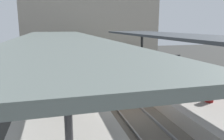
{
  "coord_description": "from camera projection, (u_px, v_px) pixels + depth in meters",
  "views": [
    {
      "loc": [
        -4.13,
        -10.88,
        5.04
      ],
      "look_at": [
        0.1,
        4.57,
        1.77
      ],
      "focal_mm": 34.87,
      "sensor_mm": 36.0,
      "label": 1
    }
  ],
  "objects": [
    {
      "name": "platform_left",
      "position": [
        63.0,
        115.0,
        11.27
      ],
      "size": [
        4.4,
        28.0,
        1.0
      ],
      "primitive_type": "cube",
      "color": "#ADA8A0",
      "rests_on": "ground_plane"
    },
    {
      "name": "rail_near_side",
      "position": [
        120.0,
        113.0,
        12.11
      ],
      "size": [
        0.08,
        28.0,
        0.14
      ],
      "primitive_type": "cube",
      "color": "slate",
      "rests_on": "track_ballast"
    },
    {
      "name": "station_building_backdrop",
      "position": [
        90.0,
        22.0,
        30.46
      ],
      "size": [
        18.0,
        6.0,
        11.0
      ],
      "primitive_type": "cube",
      "color": "#A89E8E",
      "rests_on": "ground_plane"
    },
    {
      "name": "track_ballast",
      "position": [
        132.0,
        114.0,
        12.33
      ],
      "size": [
        3.2,
        28.0,
        0.2
      ],
      "primitive_type": "cube",
      "color": "#59544C",
      "rests_on": "ground_plane"
    },
    {
      "name": "commuter_train",
      "position": [
        103.0,
        65.0,
        18.87
      ],
      "size": [
        2.78,
        11.67,
        3.1
      ],
      "color": "#2D5633",
      "rests_on": "track_ballast"
    },
    {
      "name": "passenger_mid_platform",
      "position": [
        189.0,
        84.0,
        11.78
      ],
      "size": [
        0.36,
        0.36,
        1.79
      ],
      "color": "#232328",
      "rests_on": "platform_right"
    },
    {
      "name": "canopy_left",
      "position": [
        58.0,
        39.0,
        11.83
      ],
      "size": [
        4.18,
        21.0,
        3.45
      ],
      "color": "#333335",
      "rests_on": "platform_left"
    },
    {
      "name": "passenger_near_bench",
      "position": [
        224.0,
        81.0,
        12.63
      ],
      "size": [
        0.36,
        0.36,
        1.65
      ],
      "color": "#7A337A",
      "rests_on": "platform_right"
    },
    {
      "name": "ground_plane",
      "position": [
        132.0,
        116.0,
        12.35
      ],
      "size": [
        80.0,
        80.0,
        0.0
      ],
      "primitive_type": "plane",
      "color": "#383835"
    },
    {
      "name": "platform_right",
      "position": [
        190.0,
        102.0,
        13.24
      ],
      "size": [
        4.4,
        28.0,
        1.0
      ],
      "primitive_type": "cube",
      "color": "#ADA8A0",
      "rests_on": "ground_plane"
    },
    {
      "name": "platform_sign",
      "position": [
        173.0,
        64.0,
        13.91
      ],
      "size": [
        0.9,
        0.08,
        2.21
      ],
      "color": "#262628",
      "rests_on": "platform_right"
    },
    {
      "name": "canopy_right",
      "position": [
        181.0,
        37.0,
        13.79
      ],
      "size": [
        4.18,
        21.0,
        3.47
      ],
      "color": "#333335",
      "rests_on": "platform_right"
    },
    {
      "name": "litter_bin",
      "position": [
        210.0,
        95.0,
        11.68
      ],
      "size": [
        0.44,
        0.44,
        0.8
      ],
      "primitive_type": "cylinder",
      "color": "maroon",
      "rests_on": "platform_right"
    },
    {
      "name": "rail_far_side",
      "position": [
        143.0,
        110.0,
        12.49
      ],
      "size": [
        0.08,
        28.0,
        0.14
      ],
      "primitive_type": "cube",
      "color": "slate",
      "rests_on": "track_ballast"
    }
  ]
}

